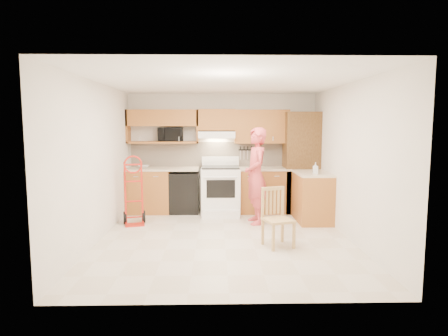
{
  "coord_description": "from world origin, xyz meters",
  "views": [
    {
      "loc": [
        -0.14,
        -5.99,
        1.83
      ],
      "look_at": [
        0.0,
        0.5,
        1.1
      ],
      "focal_mm": 30.59,
      "sensor_mm": 36.0,
      "label": 1
    }
  ],
  "objects_px": {
    "range": "(221,186)",
    "hand_truck": "(134,194)",
    "person": "(256,176)",
    "dining_chair": "(278,218)",
    "microwave": "(171,134)"
  },
  "relations": [
    {
      "from": "person",
      "to": "hand_truck",
      "type": "xyz_separation_m",
      "value": [
        -2.26,
        -0.04,
        -0.32
      ]
    },
    {
      "from": "person",
      "to": "hand_truck",
      "type": "height_order",
      "value": "person"
    },
    {
      "from": "person",
      "to": "hand_truck",
      "type": "relative_size",
      "value": 1.55
    },
    {
      "from": "range",
      "to": "person",
      "type": "xyz_separation_m",
      "value": [
        0.65,
        -0.76,
        0.31
      ]
    },
    {
      "from": "range",
      "to": "dining_chair",
      "type": "distance_m",
      "value": 2.32
    },
    {
      "from": "hand_truck",
      "to": "dining_chair",
      "type": "relative_size",
      "value": 1.3
    },
    {
      "from": "microwave",
      "to": "range",
      "type": "bearing_deg",
      "value": -20.86
    },
    {
      "from": "range",
      "to": "person",
      "type": "height_order",
      "value": "person"
    },
    {
      "from": "person",
      "to": "dining_chair",
      "type": "relative_size",
      "value": 2.01
    },
    {
      "from": "range",
      "to": "hand_truck",
      "type": "bearing_deg",
      "value": -153.43
    },
    {
      "from": "microwave",
      "to": "dining_chair",
      "type": "height_order",
      "value": "microwave"
    },
    {
      "from": "range",
      "to": "microwave",
      "type": "bearing_deg",
      "value": 162.76
    },
    {
      "from": "range",
      "to": "person",
      "type": "distance_m",
      "value": 1.05
    },
    {
      "from": "person",
      "to": "microwave",
      "type": "bearing_deg",
      "value": -130.12
    },
    {
      "from": "microwave",
      "to": "range",
      "type": "xyz_separation_m",
      "value": [
        1.05,
        -0.32,
        -1.05
      ]
    }
  ]
}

